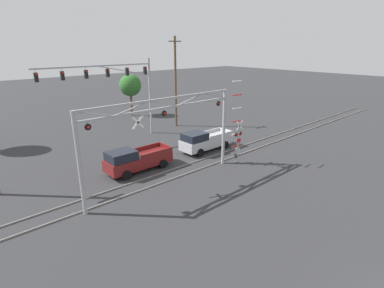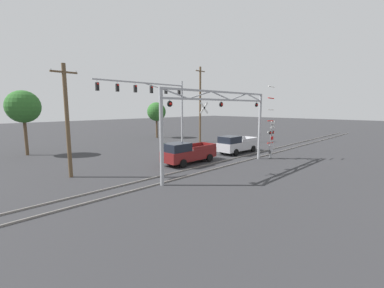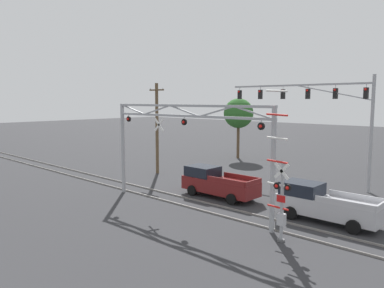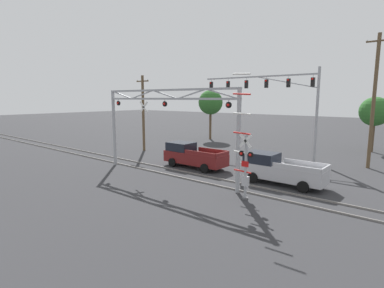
{
  "view_description": "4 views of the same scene",
  "coord_description": "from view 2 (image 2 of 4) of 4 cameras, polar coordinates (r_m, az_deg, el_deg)",
  "views": [
    {
      "loc": [
        -11.83,
        -0.25,
        9.69
      ],
      "look_at": [
        1.62,
        14.8,
        2.99
      ],
      "focal_mm": 28.0,
      "sensor_mm": 36.0,
      "label": 1
    },
    {
      "loc": [
        -16.29,
        3.05,
        5.09
      ],
      "look_at": [
        -0.47,
        18.62,
        1.87
      ],
      "focal_mm": 24.0,
      "sensor_mm": 36.0,
      "label": 2
    },
    {
      "loc": [
        15.49,
        -0.13,
        6.57
      ],
      "look_at": [
        -0.3,
        16.85,
        3.86
      ],
      "focal_mm": 35.0,
      "sensor_mm": 36.0,
      "label": 3
    },
    {
      "loc": [
        15.13,
        0.51,
        5.68
      ],
      "look_at": [
        1.34,
        17.25,
        2.36
      ],
      "focal_mm": 28.0,
      "sensor_mm": 36.0,
      "label": 4
    }
  ],
  "objects": [
    {
      "name": "background_tree_far_left_verge",
      "position": [
        42.94,
        -7.9,
        7.09
      ],
      "size": [
        3.06,
        3.06,
        5.84
      ],
      "color": "brown",
      "rests_on": "ground_plane"
    },
    {
      "name": "rail_track_near",
      "position": [
        21.48,
        5.67,
        -5.36
      ],
      "size": [
        80.0,
        0.08,
        0.1
      ],
      "primitive_type": "cube",
      "color": "gray",
      "rests_on": "ground_plane"
    },
    {
      "name": "traffic_signal_span",
      "position": [
        31.62,
        -6.79,
        9.89
      ],
      "size": [
        12.01,
        0.39,
        8.37
      ],
      "color": "#9EA0A5",
      "rests_on": "ground_plane"
    },
    {
      "name": "pickup_truck_lead",
      "position": [
        23.18,
        -1.05,
        -1.99
      ],
      "size": [
        5.48,
        2.12,
        1.98
      ],
      "color": "maroon",
      "rests_on": "ground_plane"
    },
    {
      "name": "crossing_gantry",
      "position": [
        20.71,
        6.43,
        6.12
      ],
      "size": [
        12.41,
        0.29,
        6.33
      ],
      "color": "#9EA0A5",
      "rests_on": "ground_plane"
    },
    {
      "name": "background_tree_beyond_span",
      "position": [
        32.09,
        -33.41,
        6.9
      ],
      "size": [
        3.36,
        3.36,
        6.8
      ],
      "color": "brown",
      "rests_on": "ground_plane"
    },
    {
      "name": "rail_track_far",
      "position": [
        22.39,
        2.8,
        -4.78
      ],
      "size": [
        80.0,
        0.08,
        0.1
      ],
      "primitive_type": "cube",
      "color": "gray",
      "rests_on": "ground_plane"
    },
    {
      "name": "utility_pole_right",
      "position": [
        37.19,
        1.82,
        8.86
      ],
      "size": [
        1.8,
        0.28,
        10.68
      ],
      "color": "brown",
      "rests_on": "ground_plane"
    },
    {
      "name": "crossing_signal_mast",
      "position": [
        26.35,
        17.14,
        1.5
      ],
      "size": [
        1.41,
        0.35,
        7.06
      ],
      "color": "#9EA0A5",
      "rests_on": "ground_plane"
    },
    {
      "name": "pickup_truck_following",
      "position": [
        28.85,
        9.83,
        -0.08
      ],
      "size": [
        5.47,
        2.12,
        1.98
      ],
      "color": "#B7B7BC",
      "rests_on": "ground_plane"
    },
    {
      "name": "utility_pole_left",
      "position": [
        20.29,
        -25.99,
        4.85
      ],
      "size": [
        1.8,
        0.28,
        8.08
      ],
      "color": "brown",
      "rests_on": "ground_plane"
    }
  ]
}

